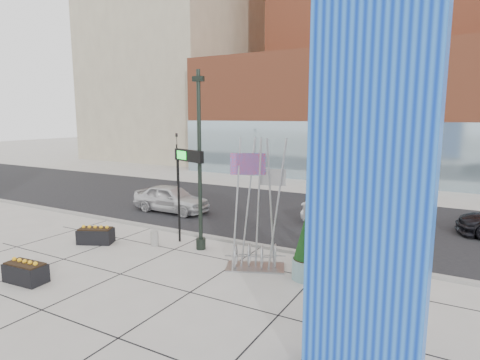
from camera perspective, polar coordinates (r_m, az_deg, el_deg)
The scene contains 19 objects.
ground at distance 14.39m, azimuth -7.99°, elevation -13.28°, with size 160.00×160.00×0.00m, color #9E9991.
street_asphalt at distance 22.75m, azimuth 7.45°, elevation -4.82°, with size 80.00×12.00×0.02m, color black.
curb_edge at distance 17.51m, azimuth 0.03°, elevation -8.84°, with size 80.00×0.30×0.12m, color gray.
tower_podium at distance 38.21m, azimuth 18.72°, elevation 8.70°, with size 34.00×10.00×11.00m, color #AB5131.
tower_glass_front at distance 33.64m, azimuth 16.93°, elevation 3.67°, with size 34.00×0.60×5.00m, color #8CA5B2.
building_beige_left at distance 57.29m, azimuth -8.60°, elevation 20.64°, with size 18.00×20.00×34.00m, color gray.
blue_pylon at distance 8.10m, azimuth 18.05°, elevation -2.06°, with size 2.47×1.14×8.18m.
lamp_post at distance 16.23m, azimuth -5.73°, elevation 0.22°, with size 0.49×0.40×7.24m.
public_art_sculpture at distance 14.49m, azimuth 2.28°, elevation -7.80°, with size 2.33×1.79×4.74m.
concrete_bollard at distance 17.57m, azimuth -12.06°, elevation -8.08°, with size 0.34×0.34×0.65m, color gray.
overhead_street_sign at distance 16.87m, azimuth -6.96°, elevation 2.42°, with size 1.86×0.85×4.09m.
round_planter_east at distance 13.54m, azimuth 12.76°, elevation -9.71°, with size 0.96×0.96×2.41m.
round_planter_mid at distance 15.36m, azimuth 12.42°, elevation -7.44°, with size 0.96×0.96×2.41m.
round_planter_west at distance 13.76m, azimuth 9.53°, elevation -9.15°, with size 0.99×0.99×2.48m.
box_planter_north at distance 18.57m, azimuth -19.84°, elevation -7.36°, with size 1.63×1.28×0.80m.
box_planter_south at distance 15.35m, azimuth -28.19°, elevation -11.40°, with size 1.48×0.82×0.79m.
car_white_west at distance 23.27m, azimuth -9.77°, elevation -2.63°, with size 1.83×4.55×1.55m, color silver.
car_silver_mid at distance 20.07m, azimuth 15.99°, elevation -4.63°, with size 1.72×4.92×1.62m, color #AEB2B6.
traffic_signal at distance 32.67m, azimuth -8.97°, elevation 3.45°, with size 0.15×0.18×4.10m.
Camera 1 is at (8.13, -10.54, 5.46)m, focal length 30.00 mm.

